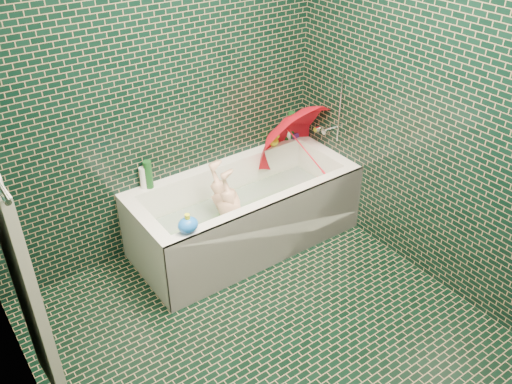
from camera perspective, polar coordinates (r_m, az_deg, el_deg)
floor at (r=3.50m, az=2.41°, el=-16.15°), size 2.80×2.80×0.00m
wall_back at (r=3.76m, az=-10.47°, el=10.66°), size 2.80×0.00×2.80m
wall_left at (r=2.26m, az=-24.18°, el=-8.41°), size 0.00×2.80×2.80m
wall_right at (r=3.56m, az=19.91°, el=7.88°), size 0.00×2.80×2.80m
bathtub at (r=4.16m, az=-1.07°, el=-2.87°), size 1.70×0.75×0.55m
bath_mat at (r=4.20m, az=-1.20°, el=-3.38°), size 1.35×0.47×0.01m
water at (r=4.12m, az=-1.22°, el=-1.76°), size 1.48×0.53×0.00m
towel at (r=2.59m, az=-23.13°, el=-8.74°), size 0.08×0.44×1.12m
faucet at (r=4.32m, az=7.77°, el=6.96°), size 0.18×0.19×0.55m
child at (r=4.02m, az=-2.41°, el=-2.54°), size 0.94×0.42×0.39m
umbrella at (r=4.30m, az=5.22°, el=4.39°), size 0.86×0.94×1.01m
soap_bottle_a at (r=4.64m, az=4.58°, el=5.99°), size 0.09×0.09×0.23m
soap_bottle_b at (r=4.59m, az=4.35°, el=5.69°), size 0.10×0.10×0.21m
soap_bottle_c at (r=4.58m, az=3.79°, el=5.66°), size 0.18×0.18×0.18m
bottle_right_tall at (r=4.54m, az=3.74°, el=7.04°), size 0.06×0.06×0.24m
bottle_right_pump at (r=4.53m, az=3.45°, el=6.72°), size 0.05×0.05×0.20m
bottle_left_tall at (r=3.92m, az=-11.27°, el=1.83°), size 0.07×0.07×0.21m
bottle_left_short at (r=3.94m, az=-11.77°, el=1.48°), size 0.06×0.06×0.16m
rubber_duck at (r=4.44m, az=1.92°, el=5.42°), size 0.12×0.08×0.10m
bath_toy at (r=3.45m, az=-7.17°, el=-3.44°), size 0.15×0.13×0.13m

